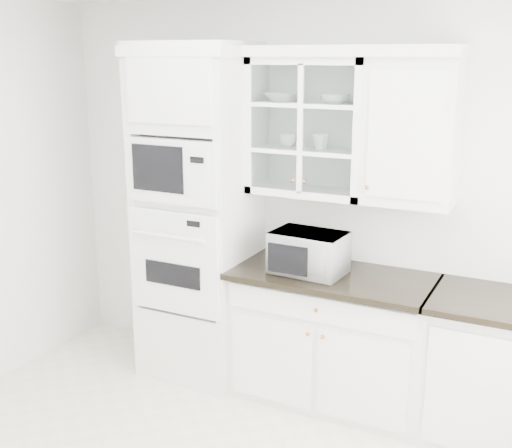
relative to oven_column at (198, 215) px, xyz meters
The scene contains 12 objects.
room_shell 1.37m from the oven_column, 52.79° to the right, with size 4.00×3.50×2.70m.
oven_column is the anchor object (origin of this frame).
base_cabinet_run 1.27m from the oven_column, ahead, with size 1.32×0.67×0.92m.
extra_base_cabinet 2.16m from the oven_column, ahead, with size 0.72×0.67×0.92m.
upper_cabinet_glass 1.03m from the oven_column, 12.10° to the left, with size 0.80×0.33×0.90m.
upper_cabinet_solid 1.60m from the oven_column, ahead, with size 0.55×0.33×0.90m, color white.
crown_molding 1.33m from the oven_column, 11.90° to the left, with size 2.14×0.38×0.07m, color white.
countertop_microwave 0.89m from the oven_column, ahead, with size 0.47×0.39×0.27m, color white.
bowl_a 1.04m from the oven_column, 17.07° to the left, with size 0.25×0.25×0.06m, color white.
bowl_b 1.28m from the oven_column, ahead, with size 0.19×0.19×0.06m, color white.
cup_a 0.85m from the oven_column, 15.21° to the left, with size 0.11×0.11×0.09m, color white.
cup_b 1.04m from the oven_column, 10.08° to the left, with size 0.11×0.11×0.10m, color white.
Camera 1 is at (1.62, -2.37, 2.31)m, focal length 45.00 mm.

